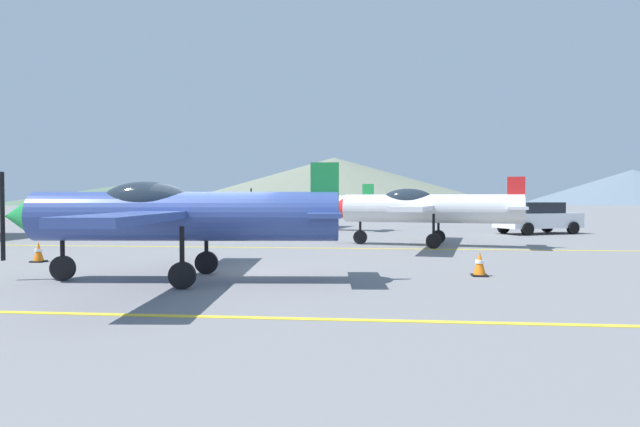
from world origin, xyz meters
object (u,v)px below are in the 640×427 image
object	(u,v)px
airplane_near	(173,214)
traffic_cone_front	(38,252)
airplane_mid	(423,207)
traffic_cone_side	(480,264)
airplane_far	(311,204)
car_sedan	(537,217)

from	to	relation	value
airplane_near	traffic_cone_front	world-z (taller)	airplane_near
airplane_near	airplane_mid	size ratio (longest dim) A/B	1.00
airplane_near	airplane_mid	distance (m)	11.45
traffic_cone_side	traffic_cone_front	bearing A→B (deg)	172.47
airplane_far	airplane_mid	bearing A→B (deg)	-61.01
airplane_far	traffic_cone_front	world-z (taller)	airplane_far
airplane_far	car_sedan	distance (m)	12.19
airplane_near	traffic_cone_front	bearing A→B (deg)	149.56
traffic_cone_front	airplane_mid	bearing A→B (deg)	29.62
airplane_mid	traffic_cone_side	size ratio (longest dim) A/B	14.84
traffic_cone_side	car_sedan	bearing A→B (deg)	69.65
airplane_near	airplane_far	xyz separation A→B (m)	(0.80, 19.50, 0.00)
airplane_mid	airplane_far	size ratio (longest dim) A/B	1.00
car_sedan	traffic_cone_front	world-z (taller)	car_sedan
airplane_far	car_sedan	size ratio (longest dim) A/B	1.88
car_sedan	airplane_mid	bearing A→B (deg)	-130.16
airplane_mid	traffic_cone_side	bearing A→B (deg)	-85.74
car_sedan	airplane_far	bearing A→B (deg)	169.10
airplane_near	traffic_cone_side	xyz separation A→B (m)	(6.91, 1.44, -1.19)
airplane_mid	airplane_near	bearing A→B (deg)	-123.43
airplane_near	car_sedan	bearing A→B (deg)	53.43
car_sedan	traffic_cone_front	size ratio (longest dim) A/B	7.89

